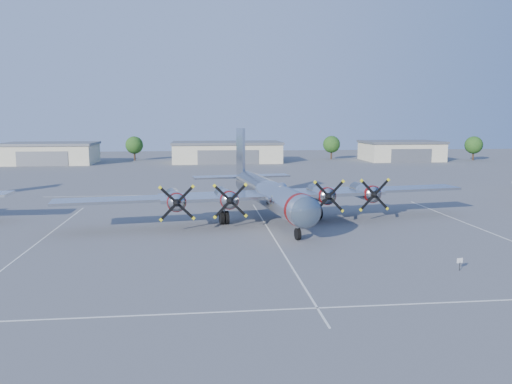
{
  "coord_description": "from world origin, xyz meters",
  "views": [
    {
      "loc": [
        -6.88,
        -50.25,
        11.34
      ],
      "look_at": [
        -0.75,
        4.91,
        3.2
      ],
      "focal_mm": 35.0,
      "sensor_mm": 36.0,
      "label": 1
    }
  ],
  "objects": [
    {
      "name": "tree_west",
      "position": [
        -25.0,
        90.0,
        4.22
      ],
      "size": [
        4.8,
        4.8,
        6.64
      ],
      "color": "#382619",
      "rests_on": "ground"
    },
    {
      "name": "info_placard",
      "position": [
        12.41,
        -15.8,
        0.68
      ],
      "size": [
        0.5,
        0.15,
        0.97
      ],
      "rotation": [
        0.0,
        0.0,
        0.23
      ],
      "color": "black",
      "rests_on": "ground"
    },
    {
      "name": "tree_far_east",
      "position": [
        68.0,
        80.0,
        4.22
      ],
      "size": [
        4.8,
        4.8,
        6.64
      ],
      "color": "#382619",
      "rests_on": "ground"
    },
    {
      "name": "parking_lines",
      "position": [
        0.0,
        -1.75,
        0.01
      ],
      "size": [
        60.0,
        50.08,
        0.01
      ],
      "color": "silver",
      "rests_on": "ground"
    },
    {
      "name": "tree_east",
      "position": [
        30.0,
        88.0,
        4.22
      ],
      "size": [
        4.8,
        4.8,
        6.64
      ],
      "color": "#382619",
      "rests_on": "ground"
    },
    {
      "name": "ground",
      "position": [
        0.0,
        0.0,
        0.0
      ],
      "size": [
        260.0,
        260.0,
        0.0
      ],
      "primitive_type": "plane",
      "color": "#525255",
      "rests_on": "ground"
    },
    {
      "name": "hangar_center",
      "position": [
        0.0,
        81.96,
        2.71
      ],
      "size": [
        28.6,
        14.6,
        5.4
      ],
      "color": "beige",
      "rests_on": "ground"
    },
    {
      "name": "hangar_west",
      "position": [
        -45.0,
        81.96,
        2.71
      ],
      "size": [
        22.6,
        14.6,
        5.4
      ],
      "color": "beige",
      "rests_on": "ground"
    },
    {
      "name": "hangar_east",
      "position": [
        48.0,
        81.96,
        2.71
      ],
      "size": [
        20.6,
        14.6,
        5.4
      ],
      "color": "beige",
      "rests_on": "ground"
    },
    {
      "name": "main_bomber_b29",
      "position": [
        0.57,
        5.66,
        0.0
      ],
      "size": [
        49.7,
        37.51,
        10.1
      ],
      "primitive_type": null,
      "rotation": [
        0.0,
        0.0,
        0.15
      ],
      "color": "silver",
      "rests_on": "ground"
    }
  ]
}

